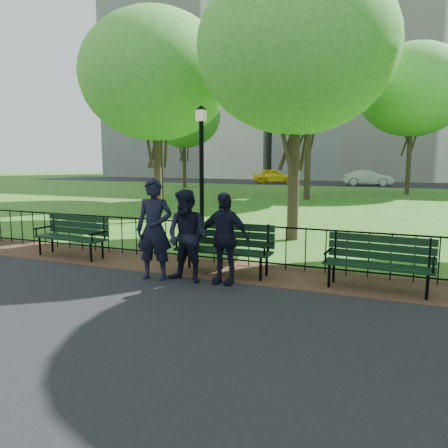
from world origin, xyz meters
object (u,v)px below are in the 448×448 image
at_px(person_mid, 187,236).
at_px(person_right, 224,238).
at_px(park_bench_left_a, 73,231).
at_px(sedan_silver, 368,178).
at_px(tree_far_c, 310,60).
at_px(tree_mid_w, 158,73).
at_px(tree_near_e, 297,49).
at_px(park_bench_right_a, 379,257).
at_px(tree_near_w, 156,76).
at_px(taxi, 274,176).
at_px(park_bench_main, 211,240).
at_px(tree_far_e, 413,90).
at_px(person_left, 154,229).
at_px(tree_far_w, 184,116).
at_px(lamppost, 202,168).

bearing_deg(person_mid, person_right, 18.66).
distance_m(park_bench_left_a, sedan_silver, 31.52).
bearing_deg(park_bench_left_a, tree_far_c, 87.49).
bearing_deg(tree_mid_w, park_bench_left_a, -67.35).
bearing_deg(tree_near_e, sedan_silver, 90.47).
distance_m(park_bench_right_a, tree_near_w, 10.98).
relative_size(tree_near_e, tree_mid_w, 0.77).
xyz_separation_m(tree_mid_w, person_right, (9.36, -13.40, -5.85)).
relative_size(tree_near_w, taxi, 1.90).
height_order(park_bench_main, taxi, taxi).
height_order(park_bench_right_a, tree_far_c, tree_far_c).
xyz_separation_m(tree_far_e, person_mid, (-3.66, -23.32, -5.62)).
height_order(tree_mid_w, tree_far_e, tree_mid_w).
height_order(park_bench_main, park_bench_right_a, park_bench_main).
bearing_deg(person_left, person_right, -3.17).
distance_m(person_right, sedan_silver, 31.98).
distance_m(tree_mid_w, tree_far_c, 8.18).
bearing_deg(person_right, tree_mid_w, 126.37).
relative_size(tree_far_w, person_left, 4.25).
xyz_separation_m(tree_far_e, person_left, (-4.31, -23.39, -5.53)).
xyz_separation_m(tree_far_c, tree_far_w, (-11.14, 6.48, -1.94)).
bearing_deg(person_mid, park_bench_right_a, 18.54).
bearing_deg(lamppost, park_bench_left_a, -120.37).
xyz_separation_m(park_bench_left_a, person_right, (4.07, -0.71, 0.25)).
bearing_deg(tree_far_c, tree_far_w, 149.84).
distance_m(park_bench_right_a, tree_near_e, 6.65).
relative_size(park_bench_left_a, person_right, 1.12).
relative_size(lamppost, tree_near_e, 0.50).
relative_size(tree_near_w, tree_near_e, 1.00).
relative_size(park_bench_right_a, sedan_silver, 0.46).
bearing_deg(tree_far_w, tree_far_c, -30.16).
distance_m(park_bench_right_a, tree_mid_w, 18.52).
distance_m(tree_near_w, taxi, 26.66).
distance_m(park_bench_main, park_bench_right_a, 3.13).
distance_m(tree_far_c, person_mid, 18.66).
bearing_deg(tree_far_c, sedan_silver, 82.17).
xyz_separation_m(tree_far_e, person_right, (-3.01, -23.15, -5.64)).
bearing_deg(person_mid, park_bench_left_a, 169.77).
bearing_deg(person_left, person_mid, -7.51).
distance_m(tree_far_w, person_mid, 27.41).
bearing_deg(lamppost, person_mid, -67.96).
bearing_deg(person_mid, sedan_silver, 93.23).
distance_m(person_left, person_mid, 0.66).
bearing_deg(tree_far_c, taxi, 112.47).
relative_size(park_bench_main, taxi, 0.49).
bearing_deg(park_bench_main, park_bench_right_a, 1.34).
height_order(person_right, sedan_silver, person_right).
bearing_deg(tree_near_w, taxi, 97.00).
height_order(park_bench_main, person_left, person_left).
bearing_deg(person_left, tree_mid_w, 107.12).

